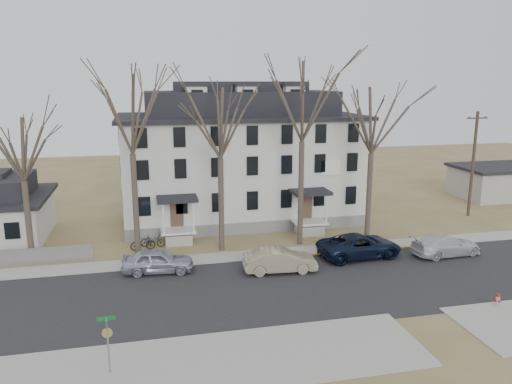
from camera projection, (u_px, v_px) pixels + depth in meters
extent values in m
plane|color=olive|center=(335.00, 299.00, 28.44)|extent=(120.00, 120.00, 0.00)
cube|color=#27272A|center=(323.00, 285.00, 30.34)|extent=(120.00, 10.00, 0.04)
cube|color=#A09F97|center=(294.00, 252.00, 36.05)|extent=(120.00, 2.00, 0.08)
cube|color=#A09F97|center=(207.00, 364.00, 21.96)|extent=(20.00, 5.00, 0.08)
cube|color=gold|center=(364.00, 251.00, 36.27)|extent=(14.00, 0.25, 0.06)
cube|color=slate|center=(240.00, 212.00, 45.02)|extent=(20.00, 10.00, 1.00)
cube|color=silver|center=(240.00, 163.00, 44.02)|extent=(20.00, 10.00, 8.00)
cube|color=black|center=(240.00, 116.00, 43.12)|extent=(20.80, 10.80, 0.30)
cube|color=black|center=(240.00, 103.00, 42.86)|extent=(16.00, 7.00, 2.00)
cube|color=black|center=(240.00, 86.00, 42.55)|extent=(11.00, 4.50, 0.80)
cube|color=white|center=(178.00, 230.00, 37.94)|extent=(2.60, 2.00, 0.16)
cube|color=white|center=(309.00, 222.00, 40.21)|extent=(2.60, 2.00, 0.16)
cube|color=white|center=(330.00, 168.00, 40.55)|extent=(1.60, 0.08, 1.20)
cube|color=#A09F97|center=(496.00, 183.00, 52.75)|extent=(8.00, 6.00, 3.00)
cube|color=black|center=(498.00, 167.00, 52.37)|extent=(8.50, 6.50, 0.30)
cylinder|color=#473B31|center=(136.00, 206.00, 34.58)|extent=(0.40, 0.40, 7.28)
cylinder|color=#473B31|center=(221.00, 205.00, 35.93)|extent=(0.40, 0.40, 6.76)
cylinder|color=#473B31|center=(301.00, 194.00, 37.12)|extent=(0.40, 0.40, 7.80)
cylinder|color=#473B31|center=(369.00, 197.00, 38.42)|extent=(0.40, 0.40, 6.76)
cylinder|color=#473B31|center=(29.00, 223.00, 33.24)|extent=(0.40, 0.40, 5.72)
cylinder|color=#3D3023|center=(473.00, 165.00, 44.70)|extent=(0.28, 0.28, 9.50)
cube|color=#3D3023|center=(477.00, 118.00, 43.79)|extent=(2.00, 0.12, 0.12)
imported|color=#AAADC0|center=(158.00, 261.00, 32.11)|extent=(4.70, 2.27, 1.55)
imported|color=tan|center=(280.00, 261.00, 32.21)|extent=(4.83, 2.00, 1.56)
imported|color=black|center=(360.00, 246.00, 34.90)|extent=(6.10, 3.17, 1.64)
imported|color=silver|center=(446.00, 246.00, 35.28)|extent=(5.19, 2.43, 1.46)
imported|color=black|center=(153.00, 241.00, 37.05)|extent=(1.91, 0.99, 0.95)
imported|color=black|center=(143.00, 244.00, 36.31)|extent=(1.86, 0.72, 1.09)
cylinder|color=#B7B7BA|center=(497.00, 307.00, 27.33)|extent=(0.33, 0.33, 0.06)
cylinder|color=#B7B7BA|center=(497.00, 301.00, 27.25)|extent=(0.23, 0.23, 0.58)
sphere|color=#A51411|center=(498.00, 295.00, 27.17)|extent=(0.25, 0.25, 0.25)
cylinder|color=#A51411|center=(498.00, 301.00, 27.24)|extent=(0.35, 0.13, 0.13)
cylinder|color=#A51411|center=(498.00, 301.00, 27.24)|extent=(0.13, 0.31, 0.13)
cylinder|color=gray|center=(108.00, 346.00, 20.91)|extent=(0.07, 0.07, 2.61)
cube|color=#0C5926|center=(106.00, 319.00, 20.63)|extent=(0.75, 0.03, 0.18)
cube|color=#0C5926|center=(106.00, 323.00, 20.68)|extent=(0.03, 0.75, 0.18)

